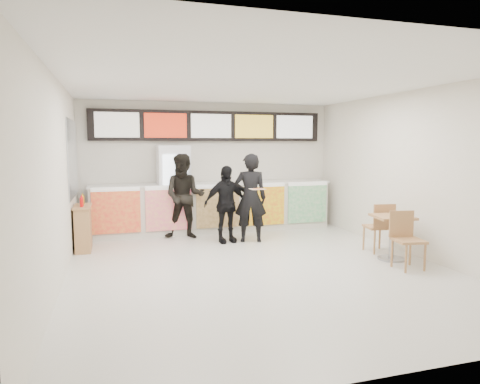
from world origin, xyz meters
name	(u,v)px	position (x,y,z in m)	size (l,w,h in m)	color
floor	(257,267)	(0.00, 0.00, 0.00)	(7.00, 7.00, 0.00)	beige
ceiling	(258,82)	(0.00, 0.00, 3.00)	(7.00, 7.00, 0.00)	white
wall_back	(210,166)	(0.00, 3.50, 1.50)	(6.00, 6.00, 0.00)	silver
wall_left	(57,182)	(-3.00, 0.00, 1.50)	(7.00, 7.00, 0.00)	silver
wall_right	(414,173)	(3.00, 0.00, 1.50)	(7.00, 7.00, 0.00)	silver
service_counter	(214,207)	(0.00, 3.09, 0.57)	(5.56, 0.77, 1.14)	silver
menu_board	(211,126)	(0.00, 3.41, 2.45)	(5.50, 0.14, 0.70)	black
drinks_fridge	(174,190)	(-0.93, 3.11, 1.00)	(0.70, 0.67, 2.00)	white
mirror_panel	(73,158)	(-2.99, 2.45, 1.75)	(0.01, 2.00, 1.50)	#B2B7BF
customer_main	(250,198)	(0.47, 1.83, 0.92)	(0.67, 0.44, 1.84)	black
customer_left	(185,196)	(-0.78, 2.55, 0.91)	(0.89, 0.69, 1.83)	black
customer_mid	(226,204)	(-0.03, 1.92, 0.80)	(0.93, 0.39, 1.59)	black
pizza_slice	(257,189)	(0.47, 1.38, 1.16)	(0.36, 0.36, 0.02)	beige
cafe_table	(392,229)	(2.42, -0.22, 0.55)	(0.73, 1.65, 0.93)	#AF7E50
condiment_ledge	(83,227)	(-2.82, 2.05, 0.44)	(0.31, 0.77, 1.03)	#AF7E50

